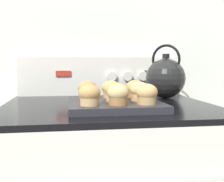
% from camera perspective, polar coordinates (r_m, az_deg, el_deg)
% --- Properties ---
extents(wall_back, '(8.00, 0.05, 2.40)m').
position_cam_1_polar(wall_back, '(1.38, -2.91, 12.29)').
color(wall_back, silver).
rests_on(wall_back, ground_plane).
extents(control_panel, '(0.73, 0.07, 0.18)m').
position_cam_1_polar(control_panel, '(1.32, -2.52, 3.08)').
color(control_panel, silver).
rests_on(control_panel, stove_range).
extents(muffin_pan, '(0.30, 0.30, 0.02)m').
position_cam_1_polar(muffin_pan, '(0.94, 0.46, -2.72)').
color(muffin_pan, '#28282D').
rests_on(muffin_pan, stove_range).
extents(muffin_r0_c0, '(0.07, 0.07, 0.06)m').
position_cam_1_polar(muffin_r0_c0, '(0.84, -4.59, -0.85)').
color(muffin_r0_c0, tan).
rests_on(muffin_r0_c0, muffin_pan).
extents(muffin_r0_c1, '(0.07, 0.07, 0.06)m').
position_cam_1_polar(muffin_r0_c1, '(0.85, 1.24, -0.76)').
color(muffin_r0_c1, olive).
rests_on(muffin_r0_c1, muffin_pan).
extents(muffin_r0_c2, '(0.07, 0.07, 0.06)m').
position_cam_1_polar(muffin_r0_c2, '(0.87, 7.07, -0.65)').
color(muffin_r0_c2, tan).
rests_on(muffin_r0_c2, muffin_pan).
extents(muffin_r1_c1, '(0.07, 0.07, 0.06)m').
position_cam_1_polar(muffin_r1_c1, '(0.93, 0.57, -0.17)').
color(muffin_r1_c1, tan).
rests_on(muffin_r1_c1, muffin_pan).
extents(muffin_r1_c2, '(0.07, 0.07, 0.06)m').
position_cam_1_polar(muffin_r1_c2, '(0.95, 5.63, -0.09)').
color(muffin_r1_c2, tan).
rests_on(muffin_r1_c2, muffin_pan).
extents(muffin_r2_c0, '(0.07, 0.07, 0.06)m').
position_cam_1_polar(muffin_r2_c0, '(1.01, -5.08, 0.27)').
color(muffin_r2_c0, olive).
rests_on(muffin_r2_c0, muffin_pan).
extents(muffin_r2_c1, '(0.07, 0.07, 0.06)m').
position_cam_1_polar(muffin_r2_c1, '(1.02, -0.26, 0.32)').
color(muffin_r2_c1, tan).
rests_on(muffin_r2_c1, muffin_pan).
extents(muffin_r2_c2, '(0.07, 0.07, 0.06)m').
position_cam_1_polar(muffin_r2_c2, '(1.04, 4.64, 0.40)').
color(muffin_r2_c2, olive).
rests_on(muffin_r2_c2, muffin_pan).
extents(tea_kettle, '(0.18, 0.17, 0.23)m').
position_cam_1_polar(tea_kettle, '(1.21, 10.77, 2.71)').
color(tea_kettle, black).
rests_on(tea_kettle, stove_range).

